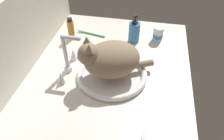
# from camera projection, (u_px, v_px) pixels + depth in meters

# --- Properties ---
(countertop) EXTENTS (1.03, 0.79, 0.03)m
(countertop) POSITION_uv_depth(u_px,v_px,m) (111.00, 71.00, 1.10)
(countertop) COLOR silver
(countertop) RESTS_ON ground
(backsplash_wall) EXTENTS (1.03, 0.02, 0.40)m
(backsplash_wall) POSITION_uv_depth(u_px,v_px,m) (28.00, 32.00, 1.03)
(backsplash_wall) COLOR silver
(backsplash_wall) RESTS_ON ground
(sink_basin) EXTENTS (0.34, 0.34, 0.03)m
(sink_basin) POSITION_uv_depth(u_px,v_px,m) (112.00, 74.00, 1.04)
(sink_basin) COLOR white
(sink_basin) RESTS_ON countertop
(faucet) EXTENTS (0.21, 0.11, 0.21)m
(faucet) POSITION_uv_depth(u_px,v_px,m) (68.00, 58.00, 1.03)
(faucet) COLOR silver
(faucet) RESTS_ON countertop
(cat) EXTENTS (0.29, 0.35, 0.20)m
(cat) POSITION_uv_depth(u_px,v_px,m) (109.00, 59.00, 0.97)
(cat) COLOR #8C755B
(cat) RESTS_ON sink_basin
(amber_bottle) EXTENTS (0.04, 0.04, 0.13)m
(amber_bottle) POSITION_uv_depth(u_px,v_px,m) (71.00, 29.00, 1.26)
(amber_bottle) COLOR #B2661E
(amber_bottle) RESTS_ON countertop
(pill_bottle) EXTENTS (0.06, 0.06, 0.08)m
(pill_bottle) POSITION_uv_depth(u_px,v_px,m) (158.00, 34.00, 1.26)
(pill_bottle) COLOR white
(pill_bottle) RESTS_ON countertop
(soap_pump_bottle) EXTENTS (0.06, 0.06, 0.17)m
(soap_pump_bottle) POSITION_uv_depth(u_px,v_px,m) (134.00, 32.00, 1.23)
(soap_pump_bottle) COLOR teal
(soap_pump_bottle) RESTS_ON countertop
(toothbrush) EXTENTS (0.05, 0.18, 0.02)m
(toothbrush) POSITION_uv_depth(u_px,v_px,m) (91.00, 33.00, 1.32)
(toothbrush) COLOR #3FB266
(toothbrush) RESTS_ON countertop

